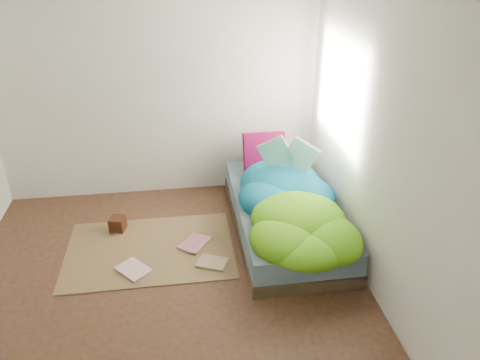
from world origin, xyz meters
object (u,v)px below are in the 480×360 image
(wooden_box, at_px, (118,224))
(pillow_magenta, at_px, (264,153))
(bed, at_px, (285,215))
(floor_book_a, at_px, (124,275))
(open_book, at_px, (288,146))
(floor_book_b, at_px, (185,240))

(wooden_box, bearing_deg, pillow_magenta, 16.37)
(bed, height_order, pillow_magenta, pillow_magenta)
(pillow_magenta, height_order, wooden_box, pillow_magenta)
(floor_book_a, bearing_deg, open_book, -16.30)
(bed, relative_size, wooden_box, 13.79)
(bed, relative_size, floor_book_a, 6.76)
(bed, height_order, floor_book_a, bed)
(bed, relative_size, floor_book_b, 6.64)
(open_book, bearing_deg, floor_book_b, -144.28)
(open_book, bearing_deg, pillow_magenta, 128.31)
(wooden_box, bearing_deg, bed, -7.16)
(bed, xyz_separation_m, wooden_box, (-1.70, 0.21, -0.08))
(bed, height_order, floor_book_b, bed)
(wooden_box, relative_size, floor_book_b, 0.48)
(bed, height_order, open_book, open_book)
(bed, xyz_separation_m, floor_book_a, (-1.59, -0.55, -0.15))
(wooden_box, relative_size, floor_book_a, 0.49)
(floor_book_a, relative_size, floor_book_b, 0.98)
(floor_book_a, bearing_deg, bed, -22.64)
(pillow_magenta, distance_m, open_book, 0.55)
(pillow_magenta, bearing_deg, floor_book_a, -140.77)
(floor_book_a, bearing_deg, wooden_box, 56.56)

